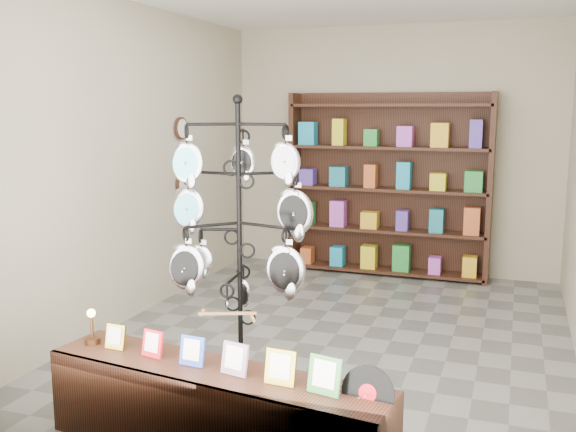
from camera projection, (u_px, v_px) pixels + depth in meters
name	position (u px, v px, depth m)	size (l,w,h in m)	color
ground	(336.00, 334.00, 5.79)	(5.00, 5.00, 0.00)	slate
room_envelope	(339.00, 128.00, 5.48)	(5.00, 5.00, 5.00)	#ADA58B
display_tree	(239.00, 223.00, 4.48)	(1.11, 1.10, 2.11)	black
front_shelf	(214.00, 412.00, 3.74)	(2.17, 0.69, 0.75)	black
back_shelving	(388.00, 191.00, 7.74)	(2.42, 0.36, 2.20)	black
wall_clocks	(182.00, 156.00, 6.94)	(0.03, 0.24, 0.84)	black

